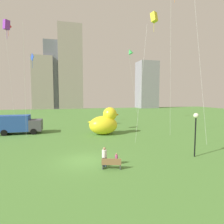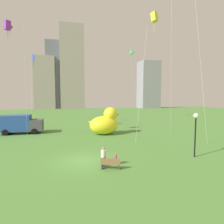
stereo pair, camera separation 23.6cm
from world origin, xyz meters
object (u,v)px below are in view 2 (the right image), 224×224
(box_truck, at_px, (20,124))
(kite_yellow, at_px, (154,18))
(kite_green, at_px, (131,52))
(park_bench, at_px, (110,163))
(kite_blue, at_px, (33,61))
(person_adult, at_px, (104,156))
(kite_red, at_px, (10,33))
(person_child, at_px, (116,158))
(kite_purple, at_px, (8,26))
(giant_inflatable_duck, at_px, (105,123))
(lamppost, at_px, (196,123))

(box_truck, bearing_deg, kite_yellow, -28.95)
(kite_green, bearing_deg, park_bench, -112.98)
(kite_blue, bearing_deg, park_bench, -66.35)
(person_adult, distance_m, box_truck, 18.93)
(park_bench, distance_m, kite_yellow, 17.81)
(box_truck, xyz_separation_m, kite_yellow, (17.35, -9.60, 13.59))
(park_bench, distance_m, person_adult, 0.91)
(park_bench, bearing_deg, kite_blue, 113.65)
(kite_green, bearing_deg, person_adult, -114.24)
(kite_red, bearing_deg, kite_blue, -41.87)
(person_child, xyz_separation_m, kite_purple, (-10.67, 11.44, 13.77))
(person_adult, relative_size, box_truck, 0.25)
(person_child, distance_m, box_truck, 19.40)
(giant_inflatable_duck, relative_size, kite_yellow, 0.31)
(kite_yellow, bearing_deg, kite_red, 142.24)
(kite_green, bearing_deg, kite_red, -167.71)
(kite_green, bearing_deg, kite_purple, -144.72)
(kite_green, bearing_deg, kite_yellow, -102.59)
(person_adult, bearing_deg, box_truck, 121.04)
(person_child, height_order, lamppost, lamppost)
(person_adult, height_order, lamppost, lamppost)
(giant_inflatable_duck, height_order, kite_green, kite_green)
(park_bench, distance_m, person_child, 1.06)
(lamppost, bearing_deg, kite_blue, 133.10)
(person_adult, bearing_deg, kite_red, 118.74)
(park_bench, distance_m, giant_inflatable_duck, 13.54)
(giant_inflatable_duck, bearing_deg, person_child, -97.99)
(person_child, distance_m, kite_red, 29.84)
(person_child, bearing_deg, kite_red, 121.01)
(lamppost, relative_size, kite_green, 0.25)
(lamppost, bearing_deg, kite_red, 134.03)
(person_child, relative_size, box_truck, 0.15)
(kite_blue, xyz_separation_m, kite_green, (19.91, 8.94, 4.62))
(giant_inflatable_duck, distance_m, kite_red, 22.81)
(box_truck, bearing_deg, kite_red, 111.34)
(person_child, bearing_deg, kite_yellow, 44.80)
(giant_inflatable_duck, relative_size, lamppost, 1.18)
(kite_red, bearing_deg, box_truck, -68.66)
(kite_yellow, height_order, kite_red, kite_red)
(lamppost, relative_size, kite_purple, 0.28)
(box_truck, bearing_deg, person_child, -56.05)
(person_adult, xyz_separation_m, lamppost, (8.85, 0.24, 2.36))
(kite_yellow, height_order, kite_purple, kite_yellow)
(giant_inflatable_duck, xyz_separation_m, lamppost, (6.04, -12.33, 1.52))
(park_bench, xyz_separation_m, person_child, (0.65, 0.83, 0.08))
(person_child, distance_m, giant_inflatable_duck, 12.61)
(box_truck, relative_size, kite_red, 0.35)
(kite_red, bearing_deg, park_bench, -61.19)
(person_adult, bearing_deg, park_bench, -59.10)
(kite_green, bearing_deg, person_child, -112.43)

